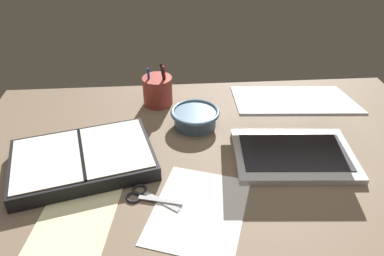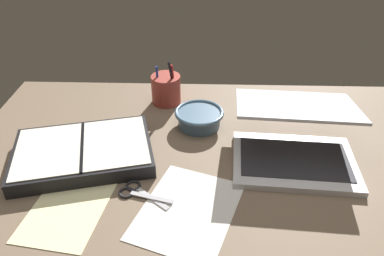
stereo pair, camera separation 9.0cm
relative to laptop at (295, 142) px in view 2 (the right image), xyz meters
The scene contains 8 objects.
desk_top 24.76cm from the laptop, 163.05° to the right, with size 140.00×100.00×2.00cm, color #75604C.
laptop is the anchor object (origin of this frame).
bowl 30.19cm from the laptop, 149.97° to the left, with size 15.21×15.21×5.30cm.
pen_cup 47.68cm from the laptop, 141.93° to the left, with size 9.85×9.85×16.32cm.
planner 57.62cm from the laptop, behind, with size 41.58×33.09×4.55cm.
scissors 44.32cm from the laptop, 159.52° to the right, with size 13.86×10.11×0.80cm.
paper_sheet_front 35.45cm from the laptop, 143.26° to the right, with size 20.78×26.76×0.16cm, color white.
paper_sheet_beside_planner 60.34cm from the laptop, 159.32° to the right, with size 16.91×23.88×0.16cm, color #F4EFB2.
Camera 2 is at (-2.29, -75.53, 66.84)cm, focal length 35.00 mm.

